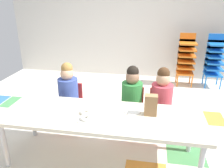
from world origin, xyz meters
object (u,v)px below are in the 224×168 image
craft_table (102,118)px  paper_plate_near_edge (86,120)px  seated_child_near_camera (68,90)px  paper_bag_brown (151,105)px  kid_chair_blue_stack (215,58)px  seated_child_far_right (162,96)px  paper_plate_center_table (132,111)px  donut_powdered_on_plate (86,118)px  donut_powdered_loose (86,112)px  kid_chair_orange_stack (186,57)px  seated_child_middle_seat (132,94)px

craft_table → paper_plate_near_edge: paper_plate_near_edge is taller
seated_child_near_camera → paper_bag_brown: bearing=-24.8°
kid_chair_blue_stack → paper_plate_near_edge: bearing=-124.4°
seated_child_near_camera → seated_child_far_right: bearing=0.0°
paper_plate_center_table → donut_powdered_on_plate: size_ratio=1.54×
donut_powdered_loose → craft_table: bearing=3.4°
seated_child_far_right → paper_bag_brown: seated_child_far_right is taller
kid_chair_orange_stack → donut_powdered_on_plate: size_ratio=8.88×
craft_table → paper_bag_brown: (0.50, 0.09, 0.15)m
paper_bag_brown → paper_plate_center_table: 0.22m
kid_chair_orange_stack → paper_plate_near_edge: kid_chair_orange_stack is taller
paper_bag_brown → paper_plate_center_table: paper_bag_brown is taller
seated_child_near_camera → kid_chair_blue_stack: size_ratio=0.88×
kid_chair_orange_stack → donut_powdered_on_plate: (-1.30, -2.68, 0.00)m
paper_bag_brown → seated_child_far_right: bearing=75.1°
kid_chair_blue_stack → paper_plate_center_table: size_ratio=5.78×
craft_table → kid_chair_blue_stack: 3.07m
paper_bag_brown → paper_plate_center_table: size_ratio=1.22×
seated_child_far_right → donut_powdered_on_plate: (-0.76, -0.72, 0.02)m
seated_child_far_right → paper_bag_brown: size_ratio=4.17×
kid_chair_blue_stack → paper_bag_brown: (-1.21, -2.46, 0.09)m
donut_powdered_on_plate → seated_child_far_right: bearing=43.3°
seated_child_far_right → seated_child_middle_seat: bearing=180.0°
craft_table → seated_child_near_camera: size_ratio=2.29×
kid_chair_orange_stack → paper_plate_center_table: (-0.86, -2.43, -0.02)m
craft_table → paper_bag_brown: 0.53m
kid_chair_blue_stack → paper_bag_brown: size_ratio=4.73×
craft_table → donut_powdered_loose: (-0.17, -0.01, 0.06)m
craft_table → kid_chair_orange_stack: kid_chair_orange_stack is taller
paper_plate_near_edge → paper_plate_center_table: same height
seated_child_far_right → kid_chair_orange_stack: size_ratio=0.88×
paper_bag_brown → donut_powdered_loose: (-0.67, -0.10, -0.09)m
paper_bag_brown → craft_table: bearing=-170.2°
seated_child_near_camera → paper_plate_near_edge: seated_child_near_camera is taller
seated_child_far_right → paper_plate_near_edge: size_ratio=5.10×
seated_child_middle_seat → paper_plate_near_edge: bearing=-118.8°
paper_plate_near_edge → donut_powdered_loose: donut_powdered_loose is taller
craft_table → donut_powdered_on_plate: donut_powdered_on_plate is taller
seated_child_far_right → kid_chair_blue_stack: bearing=61.4°
seated_child_middle_seat → paper_plate_center_table: 0.46m
donut_powdered_on_plate → seated_child_near_camera: bearing=121.9°
seated_child_middle_seat → seated_child_far_right: bearing=0.0°
seated_child_far_right → kid_chair_orange_stack: bearing=74.8°
paper_plate_center_table → craft_table: bearing=-158.7°
seated_child_middle_seat → kid_chair_blue_stack: bearing=53.8°
seated_child_near_camera → kid_chair_orange_stack: (1.74, 1.97, 0.02)m
donut_powdered_on_plate → donut_powdered_loose: donut_powdered_on_plate is taller
kid_chair_orange_stack → donut_powdered_on_plate: kid_chair_orange_stack is taller
paper_bag_brown → donut_powdered_on_plate: size_ratio=1.88×
seated_child_near_camera → paper_bag_brown: size_ratio=4.17×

